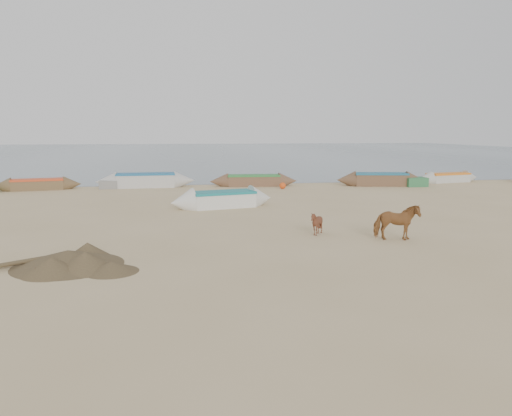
{
  "coord_description": "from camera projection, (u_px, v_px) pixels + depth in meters",
  "views": [
    {
      "loc": [
        -3.02,
        -14.53,
        3.9
      ],
      "look_at": [
        0.0,
        4.0,
        1.0
      ],
      "focal_mm": 35.0,
      "sensor_mm": 36.0,
      "label": 1
    }
  ],
  "objects": [
    {
      "name": "waterline_canoes",
      "position": [
        257.0,
        180.0,
        35.62
      ],
      "size": [
        50.74,
        4.59,
        1.0
      ],
      "color": "white",
      "rests_on": "ground"
    },
    {
      "name": "ground",
      "position": [
        277.0,
        260.0,
        15.24
      ],
      "size": [
        140.0,
        140.0,
        0.0
      ],
      "primitive_type": "plane",
      "color": "tan",
      "rests_on": "ground"
    },
    {
      "name": "sea",
      "position": [
        190.0,
        152.0,
        95.23
      ],
      "size": [
        160.0,
        160.0,
        0.0
      ],
      "primitive_type": "plane",
      "color": "slate",
      "rests_on": "ground"
    },
    {
      "name": "beach_clutter",
      "position": [
        275.0,
        183.0,
        34.79
      ],
      "size": [
        44.9,
        3.24,
        0.64
      ],
      "color": "#306A2F",
      "rests_on": "ground"
    },
    {
      "name": "calf_front",
      "position": [
        317.0,
        223.0,
        18.84
      ],
      "size": [
        0.96,
        0.89,
        0.91
      ],
      "primitive_type": "imported",
      "rotation": [
        0.0,
        0.0,
        -1.36
      ],
      "color": "#572C1B",
      "rests_on": "ground"
    },
    {
      "name": "debris_pile",
      "position": [
        68.0,
        258.0,
        14.59
      ],
      "size": [
        3.21,
        3.21,
        0.46
      ],
      "primitive_type": "cone",
      "rotation": [
        0.0,
        0.0,
        0.0
      ],
      "color": "brown",
      "rests_on": "ground"
    },
    {
      "name": "cow_adult",
      "position": [
        397.0,
        222.0,
        17.91
      ],
      "size": [
        1.68,
        1.03,
        1.32
      ],
      "primitive_type": "imported",
      "rotation": [
        0.0,
        0.0,
        1.36
      ],
      "color": "#935D30",
      "rests_on": "ground"
    },
    {
      "name": "near_canoe",
      "position": [
        223.0,
        199.0,
        25.74
      ],
      "size": [
        5.65,
        2.7,
        0.83
      ],
      "primitive_type": null,
      "rotation": [
        0.0,
        0.0,
        0.24
      ],
      "color": "silver",
      "rests_on": "ground"
    }
  ]
}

